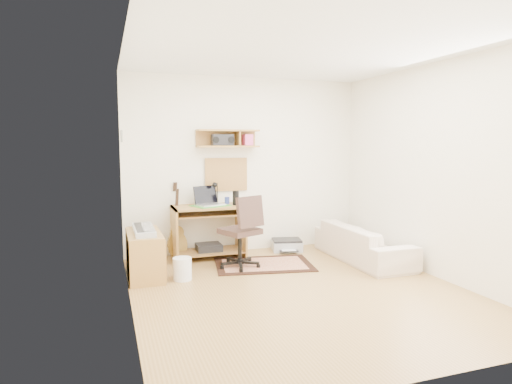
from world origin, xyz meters
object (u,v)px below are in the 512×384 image
object	(u,v)px
desk	(209,232)
printer	(287,245)
task_chair	(240,231)
sofa	(363,237)
cabinet	(144,254)

from	to	relation	value
desk	printer	xyz separation A→B (m)	(1.22, 0.02, -0.29)
task_chair	sofa	size ratio (longest dim) A/B	0.58
cabinet	task_chair	bearing A→B (deg)	-0.36
desk	printer	bearing A→B (deg)	0.83
desk	task_chair	distance (m)	0.70
task_chair	cabinet	world-z (taller)	task_chair
cabinet	sofa	size ratio (longest dim) A/B	0.53
printer	cabinet	bearing A→B (deg)	-150.18
printer	sofa	distance (m)	1.19
sofa	cabinet	bearing A→B (deg)	86.06
desk	sofa	xyz separation A→B (m)	(2.02, -0.83, -0.04)
printer	sofa	bearing A→B (deg)	-33.43
task_chair	cabinet	xyz separation A→B (m)	(-1.22, 0.01, -0.21)
sofa	task_chair	bearing A→B (deg)	83.57
task_chair	sofa	distance (m)	1.76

